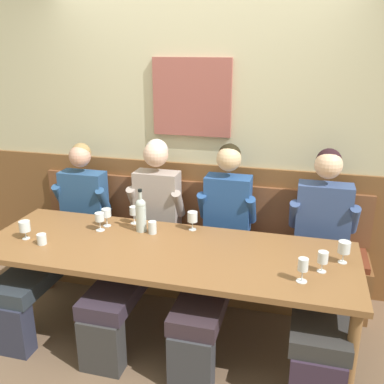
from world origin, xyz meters
The scene contains 20 objects.
ground_plane centered at (0.00, 0.00, -0.01)m, with size 6.80×6.80×0.02m, color brown.
room_wall_back centered at (0.00, 1.09, 1.40)m, with size 6.80×0.12×2.80m.
wood_wainscot_panel centered at (0.00, 1.04, 0.55)m, with size 6.80×0.03×1.09m, color brown.
wall_bench centered at (0.00, 0.83, 0.28)m, with size 2.93×0.42×0.94m.
dining_table centered at (0.00, 0.11, 0.66)m, with size 2.63×0.90×0.72m.
person_left_seat centered at (-1.00, 0.41, 0.59)m, with size 0.50×1.33×1.26m.
person_center_right_seat centered at (-0.30, 0.44, 0.64)m, with size 0.48×1.34×1.34m.
person_center_left_seat centered at (0.31, 0.45, 0.64)m, with size 0.47×1.33×1.33m.
person_right_seat centered at (1.07, 0.43, 0.64)m, with size 0.52×1.33×1.34m.
wine_bottle_clear_water centered at (-0.27, 0.35, 0.86)m, with size 0.08×0.08×0.34m.
wine_glass_center_rear centered at (0.93, -0.11, 0.83)m, with size 0.07×0.07×0.15m.
wine_glass_near_bucket centered at (-0.38, 0.47, 0.83)m, with size 0.07×0.07×0.14m.
wine_glass_by_bottle centered at (1.05, 0.05, 0.82)m, with size 0.06×0.06×0.14m.
wine_glass_right_end centered at (-0.58, 0.27, 0.83)m, with size 0.07×0.07×0.14m.
wine_glass_left_end centered at (1.19, 0.21, 0.83)m, with size 0.08×0.08×0.15m.
wine_glass_mid_right centered at (-1.04, -0.01, 0.82)m, with size 0.08×0.08×0.14m.
wine_glass_mid_left centered at (0.10, 0.47, 0.82)m, with size 0.08×0.08×0.15m.
wine_glass_center_front centered at (-0.57, 0.36, 0.83)m, with size 0.07×0.07×0.14m.
water_tumbler_right centered at (-0.87, -0.06, 0.76)m, with size 0.07×0.07×0.08m, color silver.
water_tumbler_left centered at (-0.17, 0.32, 0.77)m, with size 0.06×0.06×0.10m, color silver.
Camera 1 is at (0.90, -2.50, 2.07)m, focal length 40.65 mm.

